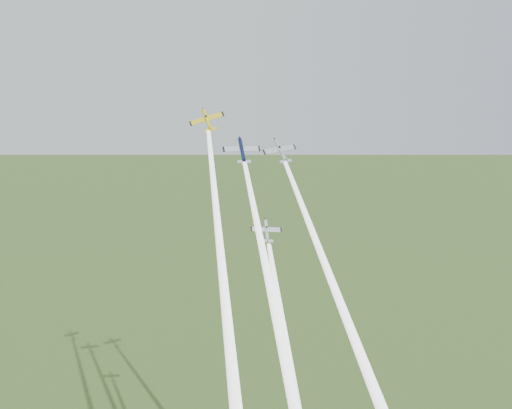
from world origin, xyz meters
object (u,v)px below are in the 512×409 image
(plane_silver_low, at_px, (267,231))
(plane_navy, at_px, (242,151))
(plane_silver_right, at_px, (281,151))
(plane_yellow, at_px, (207,120))

(plane_silver_low, bearing_deg, plane_navy, 111.07)
(plane_navy, bearing_deg, plane_silver_right, 25.13)
(plane_silver_right, distance_m, plane_silver_low, 21.72)
(plane_silver_right, xyz_separation_m, plane_silver_low, (-7.01, -14.15, -14.91))
(plane_yellow, relative_size, plane_navy, 0.96)
(plane_navy, relative_size, plane_silver_right, 1.02)
(plane_silver_right, bearing_deg, plane_navy, -165.22)
(plane_yellow, relative_size, plane_silver_right, 0.98)
(plane_yellow, relative_size, plane_silver_low, 1.20)
(plane_silver_right, relative_size, plane_silver_low, 1.23)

